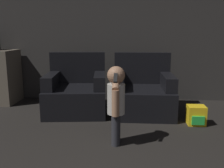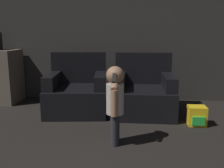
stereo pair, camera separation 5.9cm
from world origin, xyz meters
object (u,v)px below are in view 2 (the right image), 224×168
armchair_left (77,92)px  armchair_right (143,93)px  person_toddler (115,99)px  toy_backpack (197,116)px

armchair_left → armchair_right: (1.01, 0.00, 0.00)m
armchair_left → person_toddler: (0.66, -1.16, 0.20)m
person_toddler → armchair_right: bearing=163.2°
armchair_left → armchair_right: same height
armchair_left → toy_backpack: (1.68, -0.51, -0.17)m
armchair_left → armchair_right: bearing=-5.5°
armchair_right → toy_backpack: 0.86m
armchair_left → armchair_right: size_ratio=1.08×
armchair_left → person_toddler: 1.34m
armchair_left → toy_backpack: 1.77m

